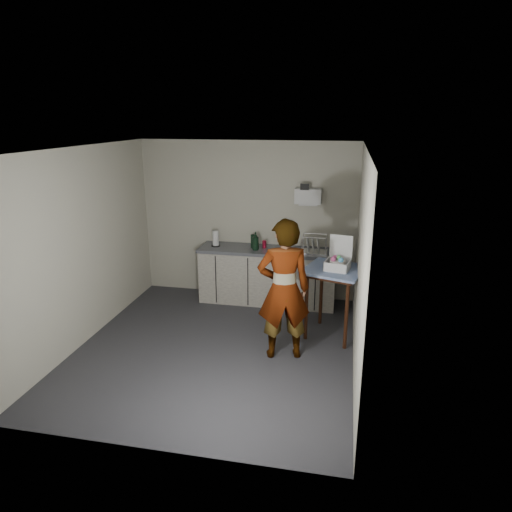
% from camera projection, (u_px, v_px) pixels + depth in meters
% --- Properties ---
extents(ground, '(4.00, 4.00, 0.00)m').
position_uv_depth(ground, '(216.00, 347.00, 6.10)').
color(ground, '#2C2D32').
rests_on(ground, ground).
extents(wall_back, '(3.60, 0.02, 2.60)m').
position_uv_depth(wall_back, '(247.00, 220.00, 7.58)').
color(wall_back, beige).
rests_on(wall_back, ground).
extents(wall_right, '(0.02, 4.00, 2.60)m').
position_uv_depth(wall_right, '(359.00, 263.00, 5.38)').
color(wall_right, beige).
rests_on(wall_right, ground).
extents(wall_left, '(0.02, 4.00, 2.60)m').
position_uv_depth(wall_left, '(84.00, 247.00, 6.06)').
color(wall_left, beige).
rests_on(wall_left, ground).
extents(ceiling, '(3.60, 4.00, 0.01)m').
position_uv_depth(ceiling, '(210.00, 149.00, 5.34)').
color(ceiling, white).
rests_on(ceiling, wall_back).
extents(kitchen_counter, '(2.24, 0.62, 0.91)m').
position_uv_depth(kitchen_counter, '(268.00, 277.00, 7.49)').
color(kitchen_counter, black).
rests_on(kitchen_counter, ground).
extents(wall_shelf, '(0.42, 0.18, 0.37)m').
position_uv_depth(wall_shelf, '(308.00, 196.00, 7.20)').
color(wall_shelf, white).
rests_on(wall_shelf, ground).
extents(side_table, '(0.96, 0.96, 0.99)m').
position_uv_depth(side_table, '(334.00, 277.00, 6.20)').
color(side_table, '#37190C').
rests_on(side_table, ground).
extents(standing_man, '(0.75, 0.59, 1.81)m').
position_uv_depth(standing_man, '(284.00, 290.00, 5.64)').
color(standing_man, '#B2A593').
rests_on(standing_man, ground).
extents(soap_bottle, '(0.13, 0.13, 0.30)m').
position_uv_depth(soap_bottle, '(256.00, 241.00, 7.25)').
color(soap_bottle, black).
rests_on(soap_bottle, kitchen_counter).
extents(soda_can, '(0.06, 0.06, 0.12)m').
position_uv_depth(soda_can, '(264.00, 244.00, 7.39)').
color(soda_can, '#B8122F').
rests_on(soda_can, kitchen_counter).
extents(dark_bottle, '(0.07, 0.07, 0.22)m').
position_uv_depth(dark_bottle, '(253.00, 241.00, 7.39)').
color(dark_bottle, black).
rests_on(dark_bottle, kitchen_counter).
extents(paper_towel, '(0.15, 0.15, 0.26)m').
position_uv_depth(paper_towel, '(216.00, 239.00, 7.48)').
color(paper_towel, black).
rests_on(paper_towel, kitchen_counter).
extents(dish_rack, '(0.40, 0.30, 0.28)m').
position_uv_depth(dish_rack, '(314.00, 249.00, 7.15)').
color(dish_rack, white).
rests_on(dish_rack, kitchen_counter).
extents(bakery_box, '(0.37, 0.38, 0.44)m').
position_uv_depth(bakery_box, '(338.00, 262.00, 6.11)').
color(bakery_box, white).
rests_on(bakery_box, side_table).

